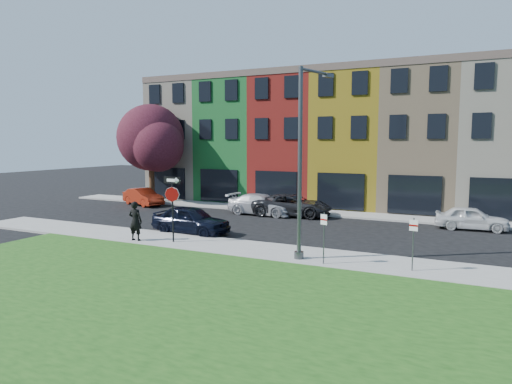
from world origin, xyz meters
The scene contains 15 objects.
ground centered at (0.00, 0.00, 0.00)m, with size 120.00×120.00×0.00m, color black.
sidewalk_near centered at (2.00, 3.00, 0.06)m, with size 40.00×3.00×0.12m, color gray.
sidewalk_far centered at (-3.00, 15.00, 0.06)m, with size 40.00×2.40×0.12m, color gray.
rowhouse_block centered at (-2.50, 21.18, 4.99)m, with size 30.00×10.12×10.00m.
stop_sign centered at (-4.65, 2.55, 2.40)m, with size 1.05×0.18×3.21m.
man centered at (-6.54, 2.04, 1.10)m, with size 0.76×0.54×1.96m, color black.
sedan_near centered at (-5.32, 5.12, 0.76)m, with size 4.58×2.06×1.53m, color black.
parked_car_red centered at (-15.02, 12.87, 0.67)m, with size 4.33×2.73×1.35m, color maroon.
parked_car_silver centered at (-4.57, 12.70, 0.71)m, with size 4.97×2.17×1.42m, color #B4B4B9.
parked_car_dark centered at (-2.49, 13.09, 0.75)m, with size 5.58×2.98×1.49m, color black.
parked_car_white centered at (8.52, 13.04, 0.67)m, with size 4.01×1.78×1.34m, color silver.
street_lamp centered at (2.09, 2.44, 4.12)m, with size 0.92×2.53×7.94m.
parking_sign_a centered at (3.22, 1.89, 1.44)m, with size 0.30×0.16×2.10m.
parking_sign_b centered at (6.58, 2.40, 1.41)m, with size 0.32×0.11×2.04m.
tree_purple centered at (-15.29, 14.52, 5.20)m, with size 6.48×5.67×7.92m.
Camera 1 is at (8.57, -15.50, 5.04)m, focal length 32.00 mm.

